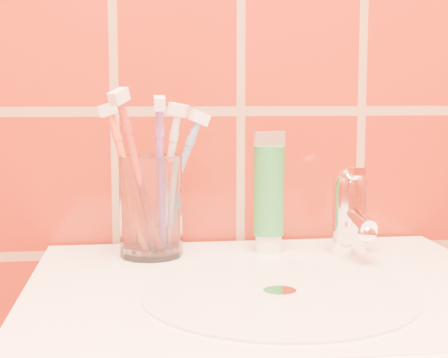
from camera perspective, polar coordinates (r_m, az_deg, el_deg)
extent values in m
cube|color=white|center=(0.83, 3.88, -13.94)|extent=(0.56, 0.46, 0.16)
cylinder|color=silver|center=(0.76, 4.67, -9.47)|extent=(0.30, 0.30, 0.00)
cylinder|color=white|center=(0.75, 4.67, -9.33)|extent=(0.04, 0.04, 0.00)
cylinder|color=white|center=(0.92, -6.10, -2.26)|extent=(0.09, 0.09, 0.14)
cylinder|color=white|center=(0.95, 3.73, -5.33)|extent=(0.04, 0.04, 0.02)
cylinder|color=#1C782F|center=(0.94, 3.76, -0.96)|extent=(0.04, 0.04, 0.12)
cube|color=beige|center=(0.93, 3.80, 3.36)|extent=(0.05, 0.01, 0.02)
cylinder|color=white|center=(0.95, 10.40, -3.28)|extent=(0.05, 0.05, 0.09)
sphere|color=white|center=(0.95, 10.46, -0.44)|extent=(0.05, 0.05, 0.05)
cylinder|color=white|center=(0.92, 11.13, -3.24)|extent=(0.02, 0.09, 0.03)
cube|color=white|center=(0.93, 10.71, 0.56)|extent=(0.02, 0.06, 0.01)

